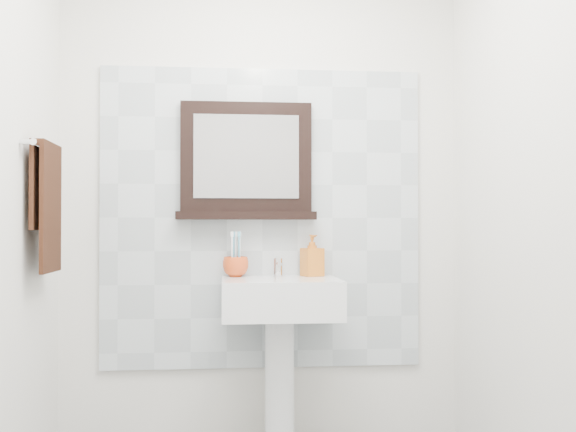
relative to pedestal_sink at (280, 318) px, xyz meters
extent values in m
cube|color=silver|center=(-0.07, 0.23, 0.57)|extent=(2.00, 0.01, 2.50)
cube|color=silver|center=(-0.07, -1.97, 0.57)|extent=(2.00, 0.01, 2.50)
cube|color=silver|center=(0.93, -0.87, 0.57)|extent=(0.01, 2.20, 2.50)
cube|color=silver|center=(-0.07, 0.21, 0.47)|extent=(1.60, 0.02, 1.50)
cylinder|color=white|center=(0.00, 0.05, -0.34)|extent=(0.14, 0.14, 0.68)
cube|color=white|center=(0.00, -0.01, 0.09)|extent=(0.55, 0.44, 0.18)
cylinder|color=silver|center=(0.00, -0.03, 0.17)|extent=(0.32, 0.32, 0.02)
cylinder|color=#4C4C4F|center=(0.00, -0.03, 0.18)|extent=(0.04, 0.04, 0.00)
cylinder|color=silver|center=(0.00, 0.14, 0.23)|extent=(0.04, 0.04, 0.09)
cylinder|color=silver|center=(0.00, 0.09, 0.25)|extent=(0.02, 0.10, 0.02)
cube|color=silver|center=(0.00, 0.15, 0.28)|extent=(0.02, 0.07, 0.01)
imported|color=#CA4417|center=(-0.21, 0.13, 0.23)|extent=(0.13, 0.13, 0.10)
cylinder|color=white|center=(-0.23, 0.12, 0.29)|extent=(0.01, 0.01, 0.19)
cube|color=white|center=(-0.23, 0.12, 0.39)|extent=(0.01, 0.01, 0.03)
cylinder|color=#519EB9|center=(-0.19, 0.12, 0.29)|extent=(0.01, 0.01, 0.19)
cube|color=#519EB9|center=(-0.19, 0.12, 0.39)|extent=(0.01, 0.01, 0.03)
cylinder|color=white|center=(-0.21, 0.15, 0.29)|extent=(0.01, 0.01, 0.19)
cube|color=white|center=(-0.21, 0.15, 0.39)|extent=(0.01, 0.01, 0.03)
cylinder|color=#519EB9|center=(-0.22, 0.14, 0.29)|extent=(0.01, 0.01, 0.19)
cube|color=#519EB9|center=(-0.22, 0.14, 0.39)|extent=(0.01, 0.01, 0.03)
cylinder|color=white|center=(-0.19, 0.14, 0.29)|extent=(0.01, 0.01, 0.19)
cube|color=white|center=(-0.19, 0.14, 0.39)|extent=(0.01, 0.01, 0.03)
imported|color=#BF4516|center=(0.17, 0.14, 0.29)|extent=(0.12, 0.12, 0.21)
cube|color=black|center=(-0.15, 0.19, 0.78)|extent=(0.65, 0.06, 0.55)
cube|color=#99999E|center=(-0.15, 0.16, 0.78)|extent=(0.52, 0.01, 0.41)
cube|color=black|center=(-0.15, 0.17, 0.48)|extent=(0.69, 0.11, 0.04)
cylinder|color=silver|center=(-1.02, -0.23, 0.76)|extent=(0.03, 0.40, 0.03)
cylinder|color=silver|center=(-1.05, -0.42, 0.76)|extent=(0.05, 0.02, 0.02)
cylinder|color=silver|center=(-1.05, -0.04, 0.76)|extent=(0.05, 0.02, 0.02)
cube|color=black|center=(-1.00, -0.23, 0.49)|extent=(0.02, 0.30, 0.52)
cube|color=black|center=(-1.04, -0.23, 0.58)|extent=(0.02, 0.30, 0.34)
cube|color=black|center=(-1.02, -0.23, 0.77)|extent=(0.06, 0.30, 0.03)
camera|label=1|loc=(-0.27, -3.17, 0.43)|focal=42.00mm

